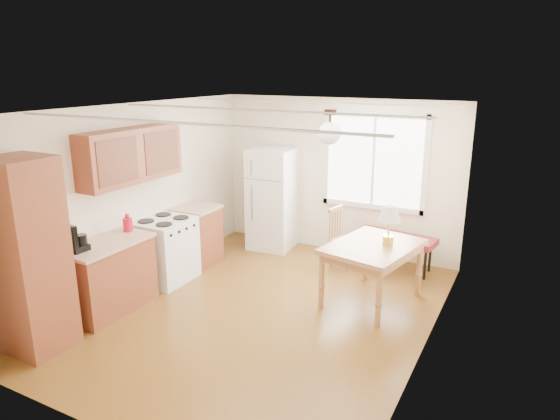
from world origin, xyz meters
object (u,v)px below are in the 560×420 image
Objects in this scene: bench at (395,239)px; dining_table at (373,252)px; chair at (339,233)px; refrigerator at (272,199)px.

bench is 1.21m from dining_table.
chair is at bearing -155.83° from bench.
bench is 0.87× the size of dining_table.
bench is at bearing -5.87° from refrigerator.
chair is (-0.83, 0.96, -0.17)m from dining_table.
bench is 1.36× the size of chair.
refrigerator is 1.19× the size of dining_table.
refrigerator reaches higher than dining_table.
dining_table is 1.28m from chair.
chair is (1.30, -0.26, -0.32)m from refrigerator.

